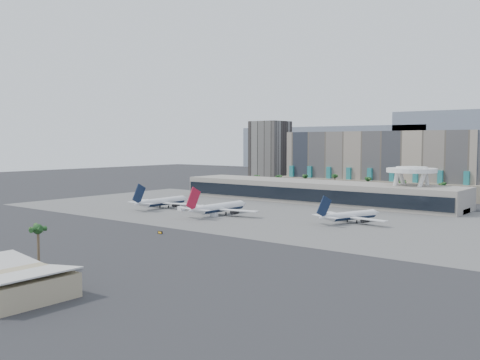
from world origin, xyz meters
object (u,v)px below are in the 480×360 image
Objects in this scene: airliner_right at (351,215)px; service_vehicle_b at (213,214)px; service_vehicle_a at (181,209)px; airliner_left at (163,201)px; airliner_centre at (220,207)px; taxiway_sign at (160,233)px.

airliner_right reaches higher than service_vehicle_b.
service_vehicle_b is (26.62, -5.40, -0.11)m from service_vehicle_a.
service_vehicle_a is (15.24, -2.17, -2.50)m from airliner_left.
airliner_left is 0.96× the size of airliner_centre.
airliner_left is 80.29m from taxiway_sign.
service_vehicle_b is 1.61× the size of taxiway_sign.
service_vehicle_b is at bearing -81.56° from airliner_centre.
airliner_right is (101.54, 14.21, -0.35)m from airliner_left.
service_vehicle_b is (0.70, -5.27, -2.78)m from airliner_centre.
airliner_right reaches higher than service_vehicle_a.
service_vehicle_b is at bearing 8.98° from service_vehicle_a.
service_vehicle_a is at bearing 160.04° from service_vehicle_b.
service_vehicle_a is 27.16m from service_vehicle_b.
airliner_right is 9.58× the size of service_vehicle_b.
airliner_right is at bearing 16.19° from airliner_centre.
airliner_left is 42.62m from service_vehicle_b.
airliner_centre reaches higher than service_vehicle_a.
airliner_right reaches higher than taxiway_sign.
airliner_left is 11.04× the size of service_vehicle_b.
service_vehicle_b is at bearing -12.45° from airliner_left.
airliner_centre is 18.58× the size of taxiway_sign.
taxiway_sign is at bearing -80.81° from service_vehicle_b.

